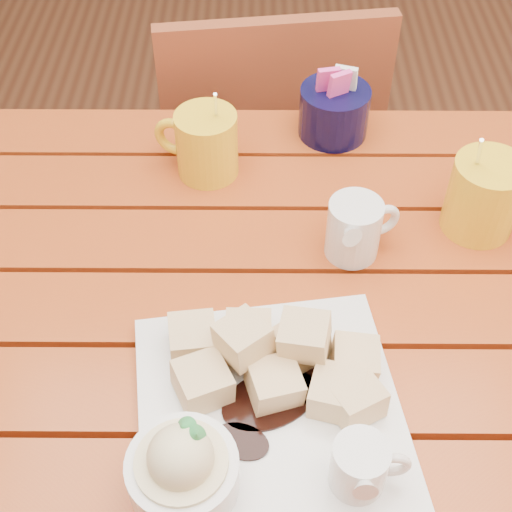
{
  "coord_description": "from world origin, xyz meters",
  "views": [
    {
      "loc": [
        -0.01,
        -0.53,
        1.42
      ],
      "look_at": [
        -0.01,
        0.02,
        0.82
      ],
      "focal_mm": 50.0,
      "sensor_mm": 36.0,
      "label": 1
    }
  ],
  "objects_px": {
    "dessert_plate": "(255,415)",
    "chair_far": "(266,161)",
    "table": "(266,358)",
    "coffee_mug_right": "(486,195)",
    "coffee_mug_left": "(205,143)"
  },
  "relations": [
    {
      "from": "dessert_plate",
      "to": "chair_far",
      "type": "height_order",
      "value": "dessert_plate"
    },
    {
      "from": "table",
      "to": "coffee_mug_right",
      "type": "bearing_deg",
      "value": 26.53
    },
    {
      "from": "table",
      "to": "dessert_plate",
      "type": "relative_size",
      "value": 3.86
    },
    {
      "from": "coffee_mug_left",
      "to": "coffee_mug_right",
      "type": "xyz_separation_m",
      "value": [
        0.37,
        -0.11,
        0.0
      ]
    },
    {
      "from": "coffee_mug_right",
      "to": "coffee_mug_left",
      "type": "bearing_deg",
      "value": 168.38
    },
    {
      "from": "table",
      "to": "coffee_mug_right",
      "type": "xyz_separation_m",
      "value": [
        0.28,
        0.14,
        0.16
      ]
    },
    {
      "from": "table",
      "to": "coffee_mug_left",
      "type": "distance_m",
      "value": 0.31
    },
    {
      "from": "chair_far",
      "to": "coffee_mug_left",
      "type": "bearing_deg",
      "value": 68.11
    },
    {
      "from": "table",
      "to": "coffee_mug_right",
      "type": "relative_size",
      "value": 7.69
    },
    {
      "from": "coffee_mug_left",
      "to": "coffee_mug_right",
      "type": "height_order",
      "value": "coffee_mug_right"
    },
    {
      "from": "coffee_mug_left",
      "to": "chair_far",
      "type": "bearing_deg",
      "value": 95.3
    },
    {
      "from": "chair_far",
      "to": "coffee_mug_right",
      "type": "bearing_deg",
      "value": 113.04
    },
    {
      "from": "coffee_mug_left",
      "to": "table",
      "type": "bearing_deg",
      "value": -51.7
    },
    {
      "from": "coffee_mug_right",
      "to": "dessert_plate",
      "type": "bearing_deg",
      "value": -128.85
    },
    {
      "from": "table",
      "to": "dessert_plate",
      "type": "xyz_separation_m",
      "value": [
        -0.01,
        -0.17,
        0.14
      ]
    }
  ]
}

